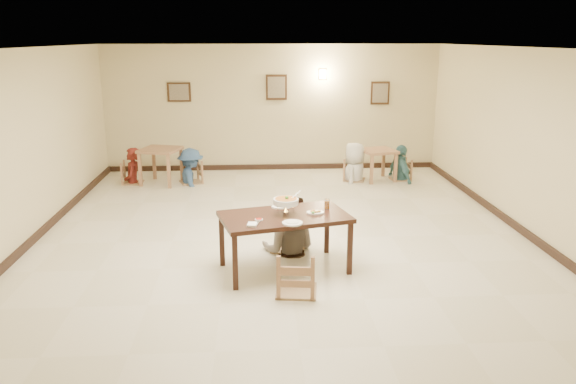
{
  "coord_description": "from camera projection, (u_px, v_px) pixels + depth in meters",
  "views": [
    {
      "loc": [
        -0.44,
        -8.54,
        3.16
      ],
      "look_at": [
        0.03,
        -0.68,
        0.98
      ],
      "focal_mm": 35.0,
      "sensor_mm": 36.0,
      "label": 1
    }
  ],
  "objects": [
    {
      "name": "chair_far",
      "position": [
        289.0,
        219.0,
        8.5
      ],
      "size": [
        0.47,
        0.47,
        1.0
      ],
      "rotation": [
        0.0,
        0.0,
        -0.31
      ],
      "color": "#A37E58",
      "rests_on": "floor"
    },
    {
      "name": "bg_table_right",
      "position": [
        378.0,
        155.0,
        12.66
      ],
      "size": [
        0.86,
        0.86,
        0.71
      ],
      "rotation": [
        0.0,
        0.0,
        0.25
      ],
      "color": "#9E6E4C",
      "rests_on": "floor"
    },
    {
      "name": "floor",
      "position": [
        283.0,
        239.0,
        9.08
      ],
      "size": [
        10.0,
        10.0,
        0.0
      ],
      "primitive_type": "plane",
      "color": "beige",
      "rests_on": "ground"
    },
    {
      "name": "baseboard_left",
      "position": [
        32.0,
        241.0,
        8.83
      ],
      "size": [
        0.06,
        10.0,
        0.12
      ],
      "primitive_type": "cube",
      "color": "black",
      "rests_on": "floor"
    },
    {
      "name": "rice_plate_near",
      "position": [
        292.0,
        223.0,
        7.31
      ],
      "size": [
        0.27,
        0.27,
        0.06
      ],
      "color": "white",
      "rests_on": "main_table"
    },
    {
      "name": "main_diner",
      "position": [
        289.0,
        195.0,
        8.34
      ],
      "size": [
        0.97,
        0.82,
        1.76
      ],
      "primitive_type": "imported",
      "rotation": [
        0.0,
        0.0,
        2.94
      ],
      "color": "gray",
      "rests_on": "floor"
    },
    {
      "name": "wall_right",
      "position": [
        534.0,
        145.0,
        8.91
      ],
      "size": [
        0.0,
        10.0,
        10.0
      ],
      "primitive_type": "plane",
      "rotation": [
        1.57,
        0.0,
        -1.57
      ],
      "color": "beige",
      "rests_on": "floor"
    },
    {
      "name": "chili_dish",
      "position": [
        259.0,
        220.0,
        7.45
      ],
      "size": [
        0.11,
        0.11,
        0.02
      ],
      "color": "white",
      "rests_on": "main_table"
    },
    {
      "name": "wall_left",
      "position": [
        18.0,
        151.0,
        8.45
      ],
      "size": [
        0.0,
        10.0,
        10.0
      ],
      "primitive_type": "plane",
      "rotation": [
        1.57,
        0.0,
        1.57
      ],
      "color": "beige",
      "rests_on": "floor"
    },
    {
      "name": "curry_warmer",
      "position": [
        286.0,
        202.0,
        7.65
      ],
      "size": [
        0.39,
        0.35,
        0.31
      ],
      "color": "silver",
      "rests_on": "main_table"
    },
    {
      "name": "bg_diner_d",
      "position": [
        402.0,
        145.0,
        12.63
      ],
      "size": [
        0.62,
        1.01,
        1.61
      ],
      "primitive_type": "imported",
      "rotation": [
        0.0,
        0.0,
        1.83
      ],
      "color": "teal",
      "rests_on": "floor"
    },
    {
      "name": "picture_a",
      "position": [
        179.0,
        92.0,
        13.21
      ],
      "size": [
        0.55,
        0.04,
        0.45
      ],
      "color": "#311D11",
      "rests_on": "wall_back"
    },
    {
      "name": "chair_near",
      "position": [
        297.0,
        253.0,
        7.05
      ],
      "size": [
        0.51,
        0.51,
        1.09
      ],
      "rotation": [
        0.0,
        0.0,
        3.01
      ],
      "color": "#A37E58",
      "rests_on": "floor"
    },
    {
      "name": "rice_plate_far",
      "position": [
        281.0,
        207.0,
        8.0
      ],
      "size": [
        0.28,
        0.28,
        0.06
      ],
      "color": "white",
      "rests_on": "main_table"
    },
    {
      "name": "main_table",
      "position": [
        285.0,
        221.0,
        7.7
      ],
      "size": [
        1.9,
        1.37,
        0.81
      ],
      "rotation": [
        0.0,
        0.0,
        0.25
      ],
      "color": "black",
      "rests_on": "floor"
    },
    {
      "name": "picture_b",
      "position": [
        276.0,
        87.0,
        13.32
      ],
      "size": [
        0.5,
        0.04,
        0.6
      ],
      "color": "#311D11",
      "rests_on": "wall_back"
    },
    {
      "name": "napkin_cutlery",
      "position": [
        252.0,
        224.0,
        7.24
      ],
      "size": [
        0.17,
        0.25,
        0.03
      ],
      "color": "white",
      "rests_on": "main_table"
    },
    {
      "name": "bg_chair_lr",
      "position": [
        190.0,
        162.0,
        12.43
      ],
      "size": [
        0.45,
        0.45,
        0.97
      ],
      "rotation": [
        0.0,
        0.0,
        -1.23
      ],
      "color": "#A37E58",
      "rests_on": "floor"
    },
    {
      "name": "bg_diner_c",
      "position": [
        355.0,
        143.0,
        12.57
      ],
      "size": [
        0.83,
        0.99,
        1.73
      ],
      "primitive_type": "imported",
      "rotation": [
        0.0,
        0.0,
        4.32
      ],
      "color": "silver",
      "rests_on": "floor"
    },
    {
      "name": "bg_diner_a",
      "position": [
        131.0,
        148.0,
        12.31
      ],
      "size": [
        0.43,
        0.61,
        1.6
      ],
      "primitive_type": "imported",
      "rotation": [
        0.0,
        0.0,
        4.79
      ],
      "color": "maroon",
      "rests_on": "floor"
    },
    {
      "name": "baseboard_back",
      "position": [
        273.0,
        167.0,
        13.84
      ],
      "size": [
        8.0,
        0.06,
        0.12
      ],
      "primitive_type": "cube",
      "color": "black",
      "rests_on": "floor"
    },
    {
      "name": "bg_chair_rl",
      "position": [
        355.0,
        160.0,
        12.67
      ],
      "size": [
        0.45,
        0.45,
        0.97
      ],
      "rotation": [
        0.0,
        0.0,
        1.26
      ],
      "color": "#A37E58",
      "rests_on": "floor"
    },
    {
      "name": "bg_diner_b",
      "position": [
        190.0,
        148.0,
        12.35
      ],
      "size": [
        0.87,
        1.14,
        1.57
      ],
      "primitive_type": "imported",
      "rotation": [
        0.0,
        0.0,
        1.89
      ],
      "color": "#3C5C89",
      "rests_on": "floor"
    },
    {
      "name": "picture_c",
      "position": [
        380.0,
        93.0,
        13.51
      ],
      "size": [
        0.45,
        0.04,
        0.55
      ],
      "color": "#311D11",
      "rests_on": "wall_back"
    },
    {
      "name": "bg_chair_rr",
      "position": [
        401.0,
        160.0,
        12.73
      ],
      "size": [
        0.42,
        0.42,
        0.9
      ],
      "rotation": [
        0.0,
        0.0,
        -1.44
      ],
      "color": "#A37E58",
      "rests_on": "floor"
    },
    {
      "name": "bg_table_left",
      "position": [
        160.0,
        155.0,
        12.34
      ],
      "size": [
        0.99,
        0.99,
        0.79
      ],
      "rotation": [
        0.0,
        0.0,
        -0.29
      ],
      "color": "#9E6E4C",
      "rests_on": "floor"
    },
    {
      "name": "drink_glass",
      "position": [
        327.0,
        204.0,
        7.93
      ],
      "size": [
        0.07,
        0.07,
        0.14
      ],
      "color": "white",
      "rests_on": "main_table"
    },
    {
      "name": "wall_sconce",
      "position": [
        323.0,
        74.0,
        13.31
      ],
      "size": [
        0.16,
        0.05,
        0.22
      ],
      "primitive_type": "cube",
      "color": "#FFD88C",
      "rests_on": "wall_back"
    },
    {
      "name": "baseboard_right",
      "position": [
        522.0,
        230.0,
        9.3
      ],
      "size": [
        0.06,
        10.0,
        0.12
      ],
      "primitive_type": "cube",
      "color": "black",
      "rests_on": "floor"
    },
    {
      "name": "bg_chair_ll",
      "position": [
        132.0,
        163.0,
        12.4
      ],
      "size": [
        0.44,
        0.44,
        0.94
      ],
      "rotation": [
        0.0,
        0.0,
        1.62
      ],
      "color": "#A37E58",
      "rests_on": "floor"
    },
    {
      "name": "wall_back",
      "position": [
        272.0,
        108.0,
        13.49
      ],
      "size": [
        10.0,
        0.0,
        10.0
      ],
      "primitive_type": "plane",
      "rotation": [
        1.57,
        0.0,
        0.0
      ],
      "color": "beige",
      "rests_on": "floor"
    },
    {
      "name": "fried_plate",
      "position": [
        315.0,
        212.0,
        7.74
      ],
      "size": [
        0.24,
        0.24,
        0.05
      ],
      "color": "white",
      "rests_on": "main_table"
    },
    {
      "name": "wall_front",
      "position": [
        321.0,
        286.0,
        3.87
      ],
      "size": [
        10.0,
        0.0,
        10.0
      ],
      "primitive_type": "plane",
      "rotation": [
        -1.57,
        0.0,
        0.0
      ],
      "color": "beige",
      "rests_on": "floor"
    },
    {
      "name": "ceiling",
      "position": [
        283.0,
        48.0,
        8.28
      ],
      "size": [
        10.0,
        10.0,
        0.0
      ],
      "primitive_type": "plane",
      "color": "white",
      "rests_on": "wall_back"
    }
  ]
}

